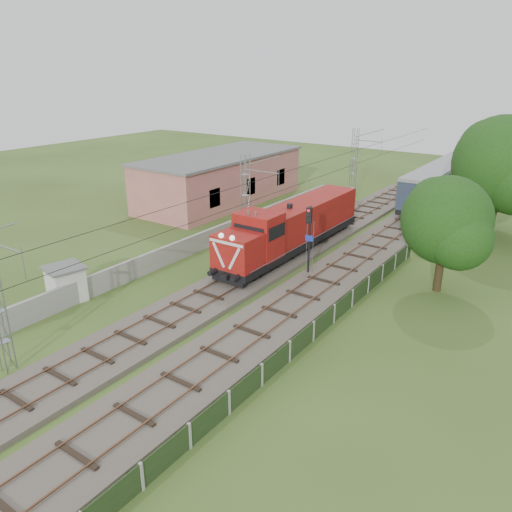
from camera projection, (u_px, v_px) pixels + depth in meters
The scene contains 13 objects.
ground at pixel (168, 323), 29.21m from camera, with size 140.00×140.00×0.00m, color #364C1C.
track_main at pixel (239, 280), 34.53m from camera, with size 4.20×70.00×0.45m.
track_side at pixel (379, 243), 41.86m from camera, with size 4.20×80.00×0.45m.
catenary at pixel (246, 205), 38.57m from camera, with size 3.31×70.00×8.00m.
boundary_wall at pixel (212, 237), 41.63m from camera, with size 0.25×40.00×1.50m, color #9E9E99.
station_building at pixel (221, 178), 54.72m from camera, with size 8.40×20.40×5.22m.
fence at pixel (313, 331), 27.04m from camera, with size 0.12×32.00×1.20m.
locomotive at pixel (292, 227), 39.27m from camera, with size 3.02×17.23×4.38m.
signal_post at pixel (309, 229), 34.43m from camera, with size 0.57×0.44×5.16m.
relay_hut at pixel (66, 283), 31.63m from camera, with size 2.69×2.69×2.32m.
tree_a at pixel (447, 221), 31.70m from camera, with size 5.98×5.69×7.75m.
tree_b at pixel (503, 165), 40.56m from camera, with size 8.16×7.77×10.57m.
tree_c at pixel (492, 183), 45.01m from camera, with size 5.23×4.98×6.78m.
Camera 1 is at (19.02, -18.38, 13.99)m, focal length 35.00 mm.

